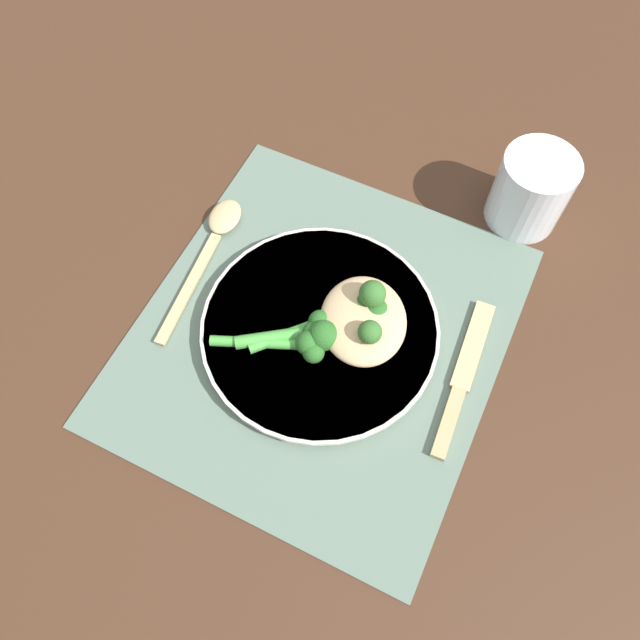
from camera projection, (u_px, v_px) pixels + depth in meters
ground_plane at (320, 334)px, 0.64m from camera, size 3.00×3.00×0.00m
placemat at (320, 334)px, 0.64m from camera, size 0.39×0.36×0.00m
plate at (320, 329)px, 0.63m from camera, size 0.24×0.24×0.01m
chicken_fillet at (363, 320)px, 0.62m from camera, size 0.13×0.12×0.03m
pesto_dollop_primary at (369, 333)px, 0.59m from camera, size 0.02×0.02×0.02m
pesto_dollop_secondary at (373, 294)px, 0.61m from camera, size 0.03×0.03×0.03m
broccoli_stalk_left at (362, 309)px, 0.62m from camera, size 0.10×0.10×0.03m
broccoli_stalk_front at (330, 320)px, 0.62m from camera, size 0.09×0.10×0.02m
broccoli_stalk_rear at (311, 332)px, 0.61m from camera, size 0.07×0.10×0.03m
broccoli_stalk_right at (299, 342)px, 0.61m from camera, size 0.07×0.11×0.03m
knife at (462, 379)px, 0.62m from camera, size 0.18×0.03×0.01m
spoon at (216, 234)px, 0.69m from camera, size 0.19×0.04×0.01m
water_glass at (531, 191)px, 0.67m from camera, size 0.08×0.08×0.09m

